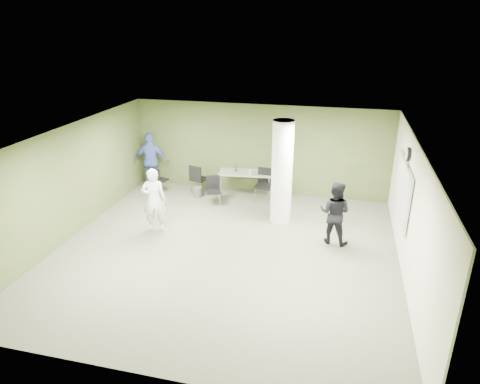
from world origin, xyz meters
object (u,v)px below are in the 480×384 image
(chair_back_left, at_px, (157,178))
(woman_white, at_px, (154,200))
(man_blue, at_px, (152,161))
(folding_table, at_px, (246,174))
(man_black, at_px, (335,213))

(chair_back_left, relative_size, woman_white, 0.52)
(man_blue, bearing_deg, woman_white, 104.61)
(woman_white, xyz_separation_m, man_blue, (-1.31, 2.73, 0.09))
(folding_table, relative_size, man_blue, 0.91)
(woman_white, relative_size, man_black, 1.07)
(folding_table, distance_m, man_blue, 3.07)
(woman_white, bearing_deg, man_black, 166.57)
(folding_table, xyz_separation_m, woman_white, (-1.75, -2.87, 0.12))
(woman_white, bearing_deg, man_blue, -83.03)
(man_black, height_order, man_blue, man_blue)
(chair_back_left, height_order, man_black, man_black)
(chair_back_left, bearing_deg, man_blue, -31.07)
(man_black, bearing_deg, folding_table, -27.79)
(folding_table, height_order, chair_back_left, folding_table)
(folding_table, height_order, woman_white, woman_white)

